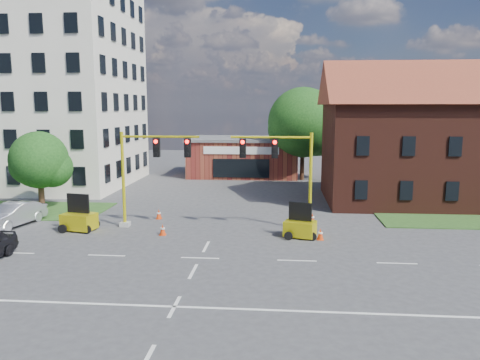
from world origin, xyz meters
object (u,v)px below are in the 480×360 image
(trailer_west, at_px, (79,220))
(trailer_east, at_px, (300,227))
(pickup_white, at_px, (401,196))
(signal_mast_west, at_px, (148,168))
(signal_mast_east, at_px, (284,169))

(trailer_west, xyz_separation_m, trailer_east, (13.88, -0.42, -0.07))
(trailer_east, bearing_deg, trailer_west, -163.70)
(trailer_west, relative_size, trailer_east, 1.09)
(trailer_west, height_order, pickup_white, trailer_west)
(signal_mast_west, distance_m, pickup_white, 20.01)
(signal_mast_west, height_order, signal_mast_east, same)
(signal_mast_east, bearing_deg, trailer_west, -174.53)
(trailer_east, relative_size, pickup_white, 0.35)
(signal_mast_west, height_order, trailer_west, signal_mast_west)
(trailer_west, bearing_deg, pickup_white, 34.86)
(trailer_west, distance_m, pickup_white, 24.11)
(pickup_white, bearing_deg, signal_mast_west, 99.53)
(trailer_west, bearing_deg, signal_mast_east, 17.50)
(signal_mast_east, bearing_deg, pickup_white, 41.08)
(signal_mast_west, xyz_separation_m, trailer_west, (-4.19, -1.24, -3.21))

